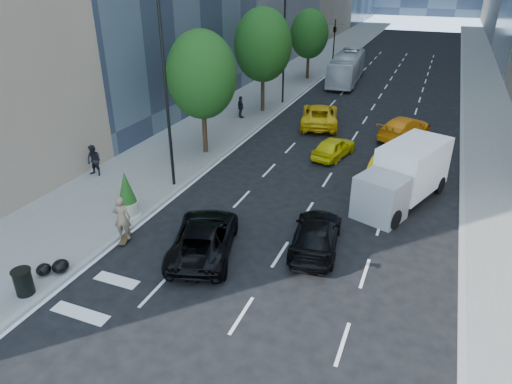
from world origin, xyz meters
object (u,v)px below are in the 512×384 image
at_px(skateboarder, 122,221).
at_px(trash_can, 24,282).
at_px(city_bus, 347,68).
at_px(black_sedan_mercedes, 316,234).
at_px(planter_shrub, 127,196).
at_px(black_sedan_lincoln, 204,237).
at_px(box_truck, 404,175).

relative_size(skateboarder, trash_can, 2.11).
relative_size(city_bus, trash_can, 10.99).
distance_m(black_sedan_mercedes, trash_can, 11.26).
xyz_separation_m(city_bus, planter_shrub, (-3.40, -32.30, -0.24)).
distance_m(black_sedan_lincoln, planter_shrub, 4.77).
relative_size(black_sedan_lincoln, city_bus, 0.49).
bearing_deg(city_bus, trash_can, -98.58).
bearing_deg(box_truck, skateboarder, -121.37).
height_order(skateboarder, trash_can, skateboarder).
relative_size(box_truck, planter_shrub, 2.88).
bearing_deg(planter_shrub, box_truck, 29.54).
relative_size(city_bus, planter_shrub, 4.65).
distance_m(skateboarder, black_sedan_mercedes, 8.24).
height_order(skateboarder, city_bus, city_bus).
height_order(black_sedan_lincoln, box_truck, box_truck).
height_order(city_bus, box_truck, box_truck).
bearing_deg(city_bus, box_truck, -75.61).
distance_m(skateboarder, planter_shrub, 2.01).
relative_size(skateboarder, black_sedan_mercedes, 0.43).
height_order(black_sedan_lincoln, black_sedan_mercedes, black_sedan_lincoln).
distance_m(trash_can, planter_shrub, 6.19).
relative_size(box_truck, trash_can, 6.82).
bearing_deg(black_sedan_lincoln, skateboarder, -8.30).
relative_size(trash_can, planter_shrub, 0.42).
relative_size(skateboarder, black_sedan_lincoln, 0.39).
xyz_separation_m(box_truck, trash_can, (-11.70, -12.79, -0.86)).
bearing_deg(black_sedan_mercedes, trash_can, 30.64).
xyz_separation_m(skateboarder, box_truck, (10.70, 8.36, 0.48)).
bearing_deg(city_bus, black_sedan_mercedes, -83.75).
distance_m(skateboarder, box_truck, 13.58).
height_order(black_sedan_mercedes, city_bus, city_bus).
bearing_deg(black_sedan_lincoln, box_truck, -149.56).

